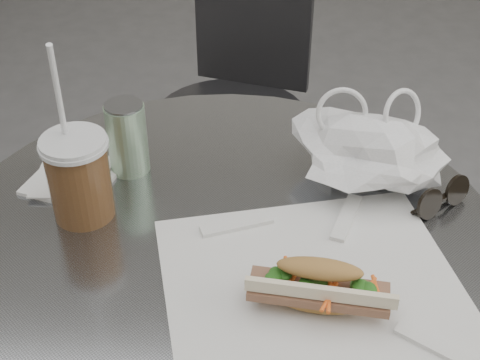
{
  "coord_description": "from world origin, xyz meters",
  "views": [
    {
      "loc": [
        0.05,
        -0.46,
        1.33
      ],
      "look_at": [
        0.02,
        0.26,
        0.79
      ],
      "focal_mm": 50.0,
      "sensor_mm": 36.0,
      "label": 1
    }
  ],
  "objects_px": {
    "iced_coffee": "(79,176)",
    "drink_can": "(127,138)",
    "chair_far": "(236,153)",
    "sunglasses": "(442,198)",
    "banh_mi": "(319,287)"
  },
  "relations": [
    {
      "from": "iced_coffee",
      "to": "drink_can",
      "type": "relative_size",
      "value": 2.34
    },
    {
      "from": "chair_far",
      "to": "sunglasses",
      "type": "relative_size",
      "value": 8.05
    },
    {
      "from": "sunglasses",
      "to": "iced_coffee",
      "type": "bearing_deg",
      "value": 146.98
    },
    {
      "from": "chair_far",
      "to": "iced_coffee",
      "type": "distance_m",
      "value": 0.91
    },
    {
      "from": "banh_mi",
      "to": "sunglasses",
      "type": "bearing_deg",
      "value": 54.47
    },
    {
      "from": "chair_far",
      "to": "banh_mi",
      "type": "bearing_deg",
      "value": 114.16
    },
    {
      "from": "banh_mi",
      "to": "drink_can",
      "type": "height_order",
      "value": "drink_can"
    },
    {
      "from": "chair_far",
      "to": "banh_mi",
      "type": "xyz_separation_m",
      "value": [
        0.13,
        -0.92,
        0.45
      ]
    },
    {
      "from": "chair_far",
      "to": "banh_mi",
      "type": "distance_m",
      "value": 1.03
    },
    {
      "from": "chair_far",
      "to": "sunglasses",
      "type": "bearing_deg",
      "value": 129.26
    },
    {
      "from": "sunglasses",
      "to": "drink_can",
      "type": "bearing_deg",
      "value": 133.75
    },
    {
      "from": "banh_mi",
      "to": "sunglasses",
      "type": "height_order",
      "value": "banh_mi"
    },
    {
      "from": "chair_far",
      "to": "iced_coffee",
      "type": "xyz_separation_m",
      "value": [
        -0.18,
        -0.76,
        0.48
      ]
    },
    {
      "from": "banh_mi",
      "to": "drink_can",
      "type": "xyz_separation_m",
      "value": [
        -0.26,
        0.27,
        0.02
      ]
    },
    {
      "from": "drink_can",
      "to": "sunglasses",
      "type": "bearing_deg",
      "value": -10.18
    }
  ]
}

